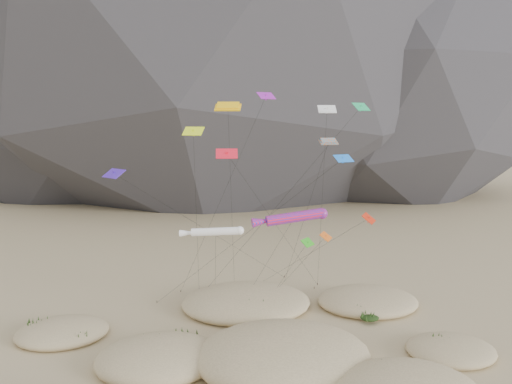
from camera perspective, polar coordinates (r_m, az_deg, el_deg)
The scene contains 9 objects.
ground at distance 47.86m, azimuth 1.89°, elevation -20.59°, with size 500.00×500.00×0.00m, color #CCB789.
dunes at distance 51.01m, azimuth 0.50°, elevation -17.69°, with size 48.47×37.61×4.35m.
dune_grass at distance 50.71m, azimuth 0.50°, elevation -17.76°, with size 43.49×30.15×1.44m.
kite_stakes at distance 68.90m, azimuth -0.78°, elevation -11.06°, with size 22.03×7.71×0.30m.
rainbow_tube_kite at distance 54.40m, azimuth 4.14°, elevation -2.93°, with size 8.57×10.91×13.43m.
white_tube_kite at distance 53.93m, azimuth -4.94°, elevation -4.55°, with size 6.92×14.60×11.80m.
orange_parafoil at distance 55.10m, azimuth -3.22°, elevation 9.48°, with size 3.27×12.74×24.97m.
multi_parafoil at distance 58.11m, azimuth 8.21°, elevation 5.46°, with size 3.75×12.39×20.95m.
delta_kites at distance 54.45m, azimuth 2.29°, elevation 3.19°, with size 29.84×23.68×26.01m.
Camera 1 is at (-7.39, -41.12, 23.34)m, focal length 35.00 mm.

